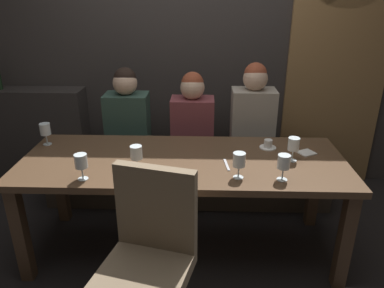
% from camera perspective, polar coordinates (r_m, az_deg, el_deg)
% --- Properties ---
extents(ground, '(9.00, 9.00, 0.00)m').
position_cam_1_polar(ground, '(2.89, -1.24, -15.72)').
color(ground, black).
extents(back_wall_tiled, '(6.00, 0.12, 3.00)m').
position_cam_1_polar(back_wall_tiled, '(3.49, -0.35, 17.87)').
color(back_wall_tiled, '#383330').
rests_on(back_wall_tiled, ground).
extents(arched_door, '(0.90, 0.05, 2.55)m').
position_cam_1_polar(arched_door, '(3.64, 22.07, 14.35)').
color(arched_door, olive).
rests_on(arched_door, ground).
extents(back_counter, '(1.10, 0.28, 0.95)m').
position_cam_1_polar(back_counter, '(3.93, -23.62, 1.12)').
color(back_counter, '#2F2B29').
rests_on(back_counter, ground).
extents(dining_table, '(2.20, 0.84, 0.74)m').
position_cam_1_polar(dining_table, '(2.54, -1.37, -4.10)').
color(dining_table, '#493422').
rests_on(dining_table, ground).
extents(banquette_bench, '(2.50, 0.44, 0.45)m').
position_cam_1_polar(banquette_bench, '(3.35, -0.64, -5.16)').
color(banquette_bench, '#40352A').
rests_on(banquette_bench, ground).
extents(chair_near_side, '(0.54, 0.54, 0.98)m').
position_cam_1_polar(chair_near_side, '(1.99, -6.64, -15.88)').
color(chair_near_side, brown).
rests_on(chair_near_side, ground).
extents(diner_redhead, '(0.36, 0.24, 0.78)m').
position_cam_1_polar(diner_redhead, '(3.16, -10.01, 4.31)').
color(diner_redhead, '#2D473D').
rests_on(diner_redhead, banquette_bench).
extents(diner_bearded, '(0.36, 0.24, 0.74)m').
position_cam_1_polar(diner_bearded, '(3.11, 0.07, 4.04)').
color(diner_bearded, brown).
rests_on(diner_bearded, banquette_bench).
extents(diner_far_end, '(0.36, 0.24, 0.82)m').
position_cam_1_polar(diner_far_end, '(3.12, 9.45, 4.54)').
color(diner_far_end, '#9E9384').
rests_on(diner_far_end, banquette_bench).
extents(wine_glass_end_right, '(0.08, 0.08, 0.16)m').
position_cam_1_polar(wine_glass_end_right, '(2.51, 15.52, -0.09)').
color(wine_glass_end_right, silver).
rests_on(wine_glass_end_right, dining_table).
extents(wine_glass_end_left, '(0.08, 0.08, 0.16)m').
position_cam_1_polar(wine_glass_end_left, '(2.89, -21.86, 2.01)').
color(wine_glass_end_left, silver).
rests_on(wine_glass_end_left, dining_table).
extents(wine_glass_center_back, '(0.08, 0.08, 0.16)m').
position_cam_1_polar(wine_glass_center_back, '(2.24, 14.08, -2.79)').
color(wine_glass_center_back, silver).
rests_on(wine_glass_center_back, dining_table).
extents(wine_glass_far_left, '(0.08, 0.08, 0.16)m').
position_cam_1_polar(wine_glass_far_left, '(2.22, 7.34, -2.62)').
color(wine_glass_far_left, silver).
rests_on(wine_glass_far_left, dining_table).
extents(wine_glass_center_front, '(0.08, 0.08, 0.16)m').
position_cam_1_polar(wine_glass_center_front, '(2.28, -16.88, -2.66)').
color(wine_glass_center_front, silver).
rests_on(wine_glass_center_front, dining_table).
extents(wine_glass_near_left, '(0.08, 0.08, 0.16)m').
position_cam_1_polar(wine_glass_near_left, '(2.32, -8.66, -1.48)').
color(wine_glass_near_left, silver).
rests_on(wine_glass_near_left, dining_table).
extents(espresso_cup, '(0.12, 0.12, 0.06)m').
position_cam_1_polar(espresso_cup, '(2.71, 11.73, -0.10)').
color(espresso_cup, white).
rests_on(espresso_cup, dining_table).
extents(fork_on_table, '(0.04, 0.17, 0.01)m').
position_cam_1_polar(fork_on_table, '(2.41, 5.41, -3.25)').
color(fork_on_table, silver).
rests_on(fork_on_table, dining_table).
extents(folded_napkin, '(0.14, 0.14, 0.01)m').
position_cam_1_polar(folded_napkin, '(2.70, 17.37, -1.31)').
color(folded_napkin, silver).
rests_on(folded_napkin, dining_table).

